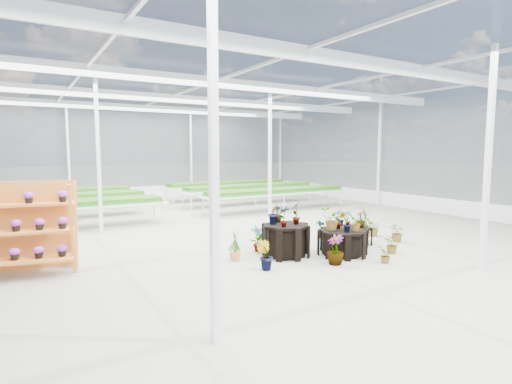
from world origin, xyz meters
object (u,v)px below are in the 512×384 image
plinth_low (352,235)px  shelf_rack (29,229)px  plinth_tall (286,240)px  plinth_mid (342,242)px

plinth_low → shelf_rack: size_ratio=0.54×
plinth_tall → shelf_rack: size_ratio=0.60×
plinth_mid → shelf_rack: shelf_rack is taller
plinth_mid → shelf_rack: size_ratio=0.62×
plinth_tall → plinth_mid: (1.20, -0.60, -0.07)m
plinth_mid → shelf_rack: bearing=161.8°
plinth_low → shelf_rack: (-7.32, 1.38, 0.69)m
plinth_mid → shelf_rack: (-6.32, 2.08, 0.62)m
plinth_low → plinth_mid: bearing=-145.0°
plinth_tall → plinth_low: bearing=2.6°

